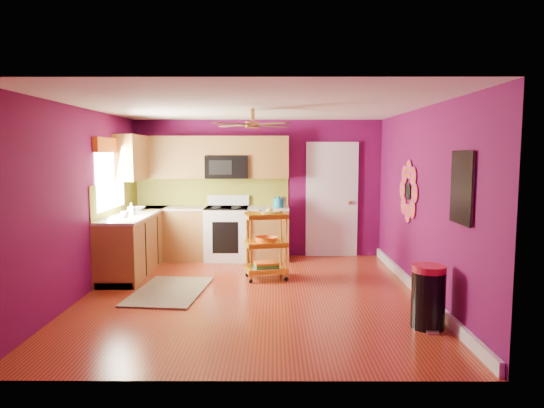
{
  "coord_description": "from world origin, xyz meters",
  "views": [
    {
      "loc": [
        0.29,
        -6.38,
        1.91
      ],
      "look_at": [
        0.26,
        0.4,
        1.19
      ],
      "focal_mm": 32.0,
      "sensor_mm": 36.0,
      "label": 1
    }
  ],
  "objects": [
    {
      "name": "soap_bottle_b",
      "position": [
        -2.0,
        1.32,
        1.02
      ],
      "size": [
        0.13,
        0.13,
        0.17
      ],
      "primitive_type": "imported",
      "color": "white",
      "rests_on": "lower_cabinets"
    },
    {
      "name": "lower_cabinets",
      "position": [
        -1.35,
        1.82,
        0.43
      ],
      "size": [
        2.81,
        2.31,
        0.94
      ],
      "color": "brown",
      "rests_on": "ground"
    },
    {
      "name": "rolling_cart",
      "position": [
        0.18,
        0.81,
        0.56
      ],
      "size": [
        0.68,
        0.55,
        1.09
      ],
      "color": "gold",
      "rests_on": "ground"
    },
    {
      "name": "ground",
      "position": [
        0.0,
        0.0,
        0.0
      ],
      "size": [
        5.0,
        5.0,
        0.0
      ],
      "primitive_type": "plane",
      "color": "maroon",
      "rests_on": "ground"
    },
    {
      "name": "ceiling_fan",
      "position": [
        0.0,
        0.2,
        2.29
      ],
      "size": [
        1.01,
        1.01,
        0.26
      ],
      "color": "#BF8C3F",
      "rests_on": "ground"
    },
    {
      "name": "soap_bottle_a",
      "position": [
        -1.93,
        1.08,
        1.04
      ],
      "size": [
        0.09,
        0.09,
        0.2
      ],
      "primitive_type": "imported",
      "color": "#EA3F72",
      "rests_on": "lower_cabinets"
    },
    {
      "name": "teal_kettle",
      "position": [
        0.36,
        2.13,
        1.02
      ],
      "size": [
        0.18,
        0.18,
        0.21
      ],
      "color": "teal",
      "rests_on": "lower_cabinets"
    },
    {
      "name": "room_envelope",
      "position": [
        0.03,
        0.0,
        1.63
      ],
      "size": [
        4.54,
        5.04,
        2.52
      ],
      "color": "#5F0A46",
      "rests_on": "ground"
    },
    {
      "name": "toaster",
      "position": [
        0.4,
        2.23,
        1.03
      ],
      "size": [
        0.22,
        0.15,
        0.18
      ],
      "primitive_type": "cube",
      "color": "beige",
      "rests_on": "lower_cabinets"
    },
    {
      "name": "counter_dish",
      "position": [
        -2.01,
        1.71,
        0.97
      ],
      "size": [
        0.25,
        0.25,
        0.06
      ],
      "primitive_type": "imported",
      "color": "white",
      "rests_on": "lower_cabinets"
    },
    {
      "name": "electric_range",
      "position": [
        -0.55,
        2.17,
        0.48
      ],
      "size": [
        0.76,
        0.66,
        1.13
      ],
      "color": "white",
      "rests_on": "ground"
    },
    {
      "name": "left_window",
      "position": [
        -2.22,
        1.05,
        1.74
      ],
      "size": [
        0.08,
        1.35,
        1.08
      ],
      "color": "white",
      "rests_on": "ground"
    },
    {
      "name": "trash_can",
      "position": [
        1.97,
        -1.24,
        0.35
      ],
      "size": [
        0.38,
        0.4,
        0.69
      ],
      "color": "black",
      "rests_on": "ground"
    },
    {
      "name": "counter_cup",
      "position": [
        -1.95,
        0.79,
        0.99
      ],
      "size": [
        0.12,
        0.12,
        0.1
      ],
      "primitive_type": "imported",
      "color": "white",
      "rests_on": "lower_cabinets"
    },
    {
      "name": "upper_cabinetry",
      "position": [
        -1.24,
        2.17,
        1.8
      ],
      "size": [
        2.8,
        2.3,
        1.26
      ],
      "color": "brown",
      "rests_on": "ground"
    },
    {
      "name": "shag_rug",
      "position": [
        -1.15,
        0.1,
        0.01
      ],
      "size": [
        1.04,
        1.55,
        0.02
      ],
      "primitive_type": "cube",
      "rotation": [
        0.0,
        0.0,
        -0.1
      ],
      "color": "black",
      "rests_on": "ground"
    },
    {
      "name": "right_wall_art",
      "position": [
        2.23,
        -0.34,
        1.44
      ],
      "size": [
        0.04,
        2.74,
        1.04
      ],
      "color": "black",
      "rests_on": "ground"
    },
    {
      "name": "panel_door",
      "position": [
        1.35,
        2.47,
        1.02
      ],
      "size": [
        0.95,
        0.11,
        2.15
      ],
      "color": "white",
      "rests_on": "ground"
    }
  ]
}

